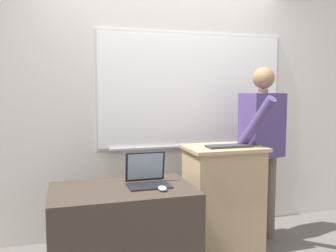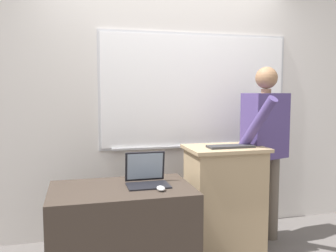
{
  "view_description": "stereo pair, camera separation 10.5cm",
  "coord_description": "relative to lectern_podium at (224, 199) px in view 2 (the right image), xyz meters",
  "views": [
    {
      "loc": [
        -0.96,
        -2.35,
        1.43
      ],
      "look_at": [
        -0.15,
        0.36,
        1.15
      ],
      "focal_mm": 38.0,
      "sensor_mm": 36.0,
      "label": 1
    },
    {
      "loc": [
        -0.86,
        -2.38,
        1.43
      ],
      "look_at": [
        -0.15,
        0.36,
        1.15
      ],
      "focal_mm": 38.0,
      "sensor_mm": 36.0,
      "label": 2
    }
  ],
  "objects": [
    {
      "name": "lectern_podium",
      "position": [
        0.0,
        0.0,
        0.0
      ],
      "size": [
        0.67,
        0.49,
        0.95
      ],
      "color": "tan",
      "rests_on": "ground_plane"
    },
    {
      "name": "wireless_keyboard",
      "position": [
        0.02,
        -0.06,
        0.48
      ],
      "size": [
        0.4,
        0.15,
        0.02
      ],
      "color": "#2D2D30",
      "rests_on": "lectern_podium"
    },
    {
      "name": "laptop",
      "position": [
        -0.74,
        -0.19,
        0.31
      ],
      "size": [
        0.32,
        0.26,
        0.25
      ],
      "color": "black",
      "rests_on": "side_desk"
    },
    {
      "name": "side_desk",
      "position": [
        -0.94,
        -0.24,
        -0.12
      ],
      "size": [
        1.06,
        0.68,
        0.71
      ],
      "color": "#382D26",
      "rests_on": "ground_plane"
    },
    {
      "name": "back_wall",
      "position": [
        -0.38,
        0.66,
        0.9
      ],
      "size": [
        6.4,
        0.17,
        2.75
      ],
      "color": "silver",
      "rests_on": "ground_plane"
    },
    {
      "name": "person_presenter",
      "position": [
        0.45,
        0.1,
        0.48
      ],
      "size": [
        0.6,
        0.63,
        1.65
      ],
      "rotation": [
        0.0,
        0.0,
        0.31
      ],
      "color": "brown",
      "rests_on": "ground_plane"
    },
    {
      "name": "computer_mouse_by_laptop",
      "position": [
        -0.67,
        -0.4,
        0.25
      ],
      "size": [
        0.06,
        0.1,
        0.03
      ],
      "color": "#BCBCC1",
      "rests_on": "side_desk"
    }
  ]
}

